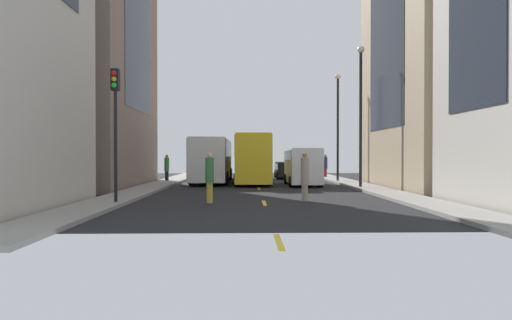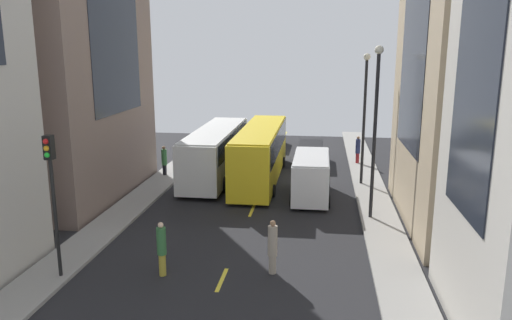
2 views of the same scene
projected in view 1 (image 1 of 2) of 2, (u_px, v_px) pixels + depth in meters
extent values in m
plane|color=black|center=(257.00, 184.00, 31.20)|extent=(39.60, 39.60, 0.00)
cube|color=gray|center=(164.00, 183.00, 31.05)|extent=(1.97, 44.00, 0.15)
cube|color=gray|center=(350.00, 183.00, 31.35)|extent=(1.97, 44.00, 0.15)
cube|color=yellow|center=(279.00, 242.00, 10.21)|extent=(0.16, 2.00, 0.01)
cube|color=yellow|center=(264.00, 203.00, 18.61)|extent=(0.16, 2.00, 0.01)
cube|color=yellow|center=(259.00, 188.00, 27.01)|extent=(0.16, 2.00, 0.01)
cube|color=yellow|center=(256.00, 181.00, 35.40)|extent=(0.16, 2.00, 0.01)
cube|color=yellow|center=(254.00, 176.00, 43.80)|extent=(0.16, 2.00, 0.01)
cube|color=yellow|center=(253.00, 173.00, 52.20)|extent=(0.16, 2.00, 0.01)
cube|color=#7A665B|center=(87.00, 17.00, 28.41)|extent=(6.81, 11.97, 22.60)
cube|color=#1E232D|center=(87.00, 17.00, 28.41)|extent=(6.87, 6.58, 12.43)
cube|color=tan|center=(435.00, 56.00, 26.91)|extent=(6.28, 11.66, 16.81)
cube|color=#1E232D|center=(435.00, 56.00, 26.91)|extent=(6.35, 6.42, 9.24)
cube|color=silver|center=(213.00, 160.00, 33.86)|extent=(2.55, 11.72, 3.00)
cube|color=black|center=(213.00, 149.00, 33.85)|extent=(2.60, 10.78, 1.20)
cube|color=beige|center=(213.00, 140.00, 33.84)|extent=(2.45, 11.25, 0.08)
cylinder|color=black|center=(203.00, 174.00, 37.48)|extent=(0.46, 1.00, 1.00)
cylinder|color=black|center=(229.00, 174.00, 37.53)|extent=(0.46, 1.00, 1.00)
cylinder|color=black|center=(192.00, 178.00, 30.21)|extent=(0.46, 1.00, 1.00)
cylinder|color=black|center=(225.00, 178.00, 30.26)|extent=(0.46, 1.00, 1.00)
cube|color=yellow|center=(252.00, 159.00, 33.55)|extent=(2.45, 12.36, 3.30)
cube|color=black|center=(252.00, 148.00, 33.54)|extent=(2.50, 11.37, 1.48)
cube|color=gold|center=(252.00, 137.00, 33.53)|extent=(2.35, 11.86, 0.08)
cylinder|color=black|center=(239.00, 175.00, 37.37)|extent=(0.44, 0.76, 0.76)
cylinder|color=black|center=(265.00, 175.00, 37.42)|extent=(0.44, 0.76, 0.76)
cylinder|color=black|center=(237.00, 180.00, 29.71)|extent=(0.44, 0.76, 0.76)
cylinder|color=black|center=(269.00, 180.00, 29.76)|extent=(0.44, 0.76, 0.76)
cube|color=white|center=(302.00, 166.00, 29.88)|extent=(2.05, 5.61, 2.30)
cube|color=black|center=(302.00, 155.00, 29.88)|extent=(2.09, 5.16, 0.69)
cube|color=silver|center=(302.00, 149.00, 29.87)|extent=(1.97, 5.38, 0.08)
cylinder|color=black|center=(287.00, 179.00, 31.61)|extent=(0.37, 0.72, 0.72)
cylinder|color=black|center=(312.00, 179.00, 31.65)|extent=(0.37, 0.72, 0.72)
cylinder|color=black|center=(292.00, 182.00, 28.14)|extent=(0.37, 0.72, 0.72)
cylinder|color=black|center=(320.00, 182.00, 28.18)|extent=(0.37, 0.72, 0.72)
cube|color=black|center=(286.00, 170.00, 39.01)|extent=(1.85, 4.56, 1.25)
cube|color=black|center=(286.00, 166.00, 39.01)|extent=(1.89, 4.19, 0.53)
cube|color=black|center=(286.00, 162.00, 39.00)|extent=(1.77, 4.38, 0.08)
cylinder|color=black|center=(276.00, 174.00, 40.41)|extent=(0.33, 0.62, 0.62)
cylinder|color=black|center=(294.00, 174.00, 40.45)|extent=(0.33, 0.62, 0.62)
cylinder|color=black|center=(278.00, 176.00, 37.58)|extent=(0.33, 0.62, 0.62)
cylinder|color=black|center=(297.00, 176.00, 37.62)|extent=(0.33, 0.62, 0.62)
cube|color=black|center=(244.00, 167.00, 45.55)|extent=(1.72, 4.54, 1.42)
cube|color=black|center=(244.00, 164.00, 45.54)|extent=(1.75, 4.17, 0.60)
cube|color=black|center=(244.00, 160.00, 45.54)|extent=(1.65, 4.35, 0.08)
cylinder|color=black|center=(237.00, 172.00, 46.94)|extent=(0.31, 0.62, 0.62)
cylinder|color=black|center=(252.00, 172.00, 46.98)|extent=(0.31, 0.62, 0.62)
cylinder|color=black|center=(237.00, 173.00, 44.13)|extent=(0.31, 0.62, 0.62)
cylinder|color=black|center=(252.00, 173.00, 44.16)|extent=(0.31, 0.62, 0.62)
cylinder|color=gold|center=(210.00, 193.00, 18.64)|extent=(0.28, 0.28, 0.90)
cylinder|color=#336B38|center=(210.00, 170.00, 18.63)|extent=(0.37, 0.37, 1.10)
sphere|color=beige|center=(210.00, 155.00, 18.63)|extent=(0.22, 0.22, 0.22)
cylinder|color=maroon|center=(326.00, 173.00, 39.05)|extent=(0.27, 0.27, 0.74)
cylinder|color=navy|center=(326.00, 163.00, 39.04)|extent=(0.35, 0.35, 1.08)
sphere|color=#8C6647|center=(326.00, 156.00, 39.04)|extent=(0.23, 0.23, 0.23)
cylinder|color=black|center=(167.00, 176.00, 33.31)|extent=(0.28, 0.28, 0.70)
cylinder|color=#336B38|center=(167.00, 164.00, 33.30)|extent=(0.37, 0.37, 1.09)
sphere|color=#8C6647|center=(167.00, 156.00, 33.29)|extent=(0.24, 0.24, 0.24)
cylinder|color=gray|center=(305.00, 193.00, 19.49)|extent=(0.28, 0.28, 0.76)
cylinder|color=gray|center=(305.00, 171.00, 19.48)|extent=(0.38, 0.38, 1.23)
sphere|color=#8C6647|center=(305.00, 155.00, 19.48)|extent=(0.23, 0.23, 0.23)
cylinder|color=black|center=(116.00, 146.00, 17.72)|extent=(0.14, 0.14, 4.63)
cube|color=black|center=(115.00, 80.00, 17.69)|extent=(0.32, 0.32, 0.90)
sphere|color=red|center=(114.00, 73.00, 17.51)|extent=(0.20, 0.20, 0.20)
sphere|color=orange|center=(114.00, 79.00, 17.51)|extent=(0.20, 0.20, 0.20)
sphere|color=green|center=(114.00, 85.00, 17.52)|extent=(0.20, 0.20, 0.20)
cylinder|color=black|center=(361.00, 120.00, 26.51)|extent=(0.18, 0.18, 8.35)
sphere|color=silver|center=(361.00, 50.00, 26.47)|extent=(0.44, 0.44, 0.44)
cylinder|color=black|center=(338.00, 130.00, 33.15)|extent=(0.18, 0.18, 7.89)
sphere|color=silver|center=(338.00, 77.00, 33.11)|extent=(0.44, 0.44, 0.44)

